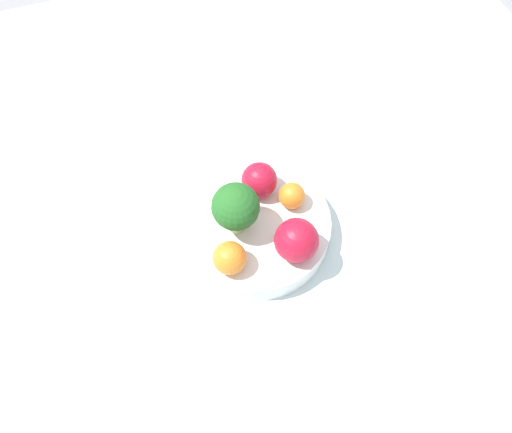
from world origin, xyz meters
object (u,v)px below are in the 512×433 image
Objects in this scene: apple_green at (259,180)px; orange_front at (292,196)px; apple_red at (296,240)px; bowl at (256,227)px; broccoli at (235,206)px; orange_back at (230,258)px.

orange_front is at bearing 134.71° from apple_green.
apple_red reaches higher than orange_front.
bowl is 3.56× the size of apple_red.
orange_back is (0.03, 0.05, -0.03)m from broccoli.
broccoli is 1.65× the size of apple_green.
broccoli reaches higher than bowl.
orange_front reaches higher than bowl.
orange_back is at bearing 44.25° from bowl.
orange_back is (0.08, -0.01, -0.01)m from apple_red.
broccoli is at bearing -115.59° from orange_back.
orange_front is at bearing -150.08° from orange_back.
bowl is 4.72× the size of orange_back.
orange_front is 0.12m from orange_back.
orange_back is (0.07, 0.09, -0.00)m from apple_green.
bowl is 0.08m from apple_red.
broccoli reaches higher than orange_front.
broccoli is 0.06m from orange_back.
broccoli is at bearing -5.58° from bowl.
orange_back reaches higher than bowl.
bowl is 0.07m from broccoli.
apple_green reaches higher than bowl.
apple_green reaches higher than orange_front.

